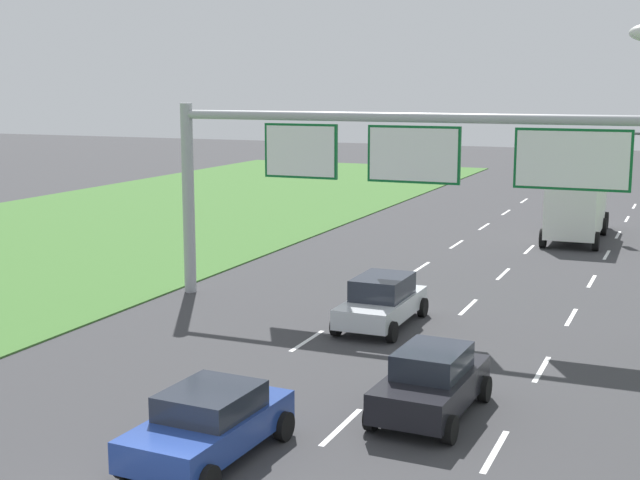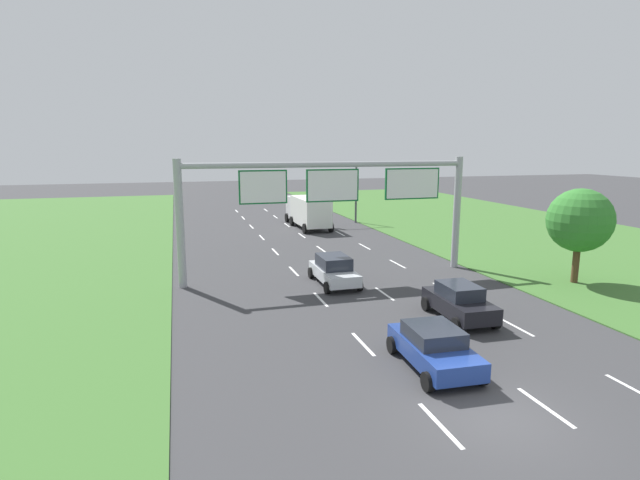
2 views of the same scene
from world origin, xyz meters
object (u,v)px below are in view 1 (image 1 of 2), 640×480
car_near_red (431,382)px  car_lead_silver (382,301)px  car_mid_lane (209,423)px  sign_gantry (417,169)px  box_truck (578,206)px

car_near_red → car_lead_silver: 7.91m
car_lead_silver → car_mid_lane: (0.11, -11.18, -0.05)m
car_mid_lane → car_near_red: bearing=52.2°
car_lead_silver → sign_gantry: size_ratio=0.25×
car_mid_lane → box_truck: 31.04m
car_mid_lane → sign_gantry: bearing=90.6°
car_near_red → sign_gantry: bearing=111.6°
car_mid_lane → sign_gantry: sign_gantry is taller
car_near_red → car_lead_silver: bearing=119.6°
car_lead_silver → car_mid_lane: car_lead_silver is taller
car_lead_silver → sign_gantry: 4.50m
sign_gantry → car_near_red: bearing=-70.5°
car_lead_silver → car_mid_lane: bearing=-89.6°
box_truck → sign_gantry: 18.49m
car_mid_lane → box_truck: bearing=86.1°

